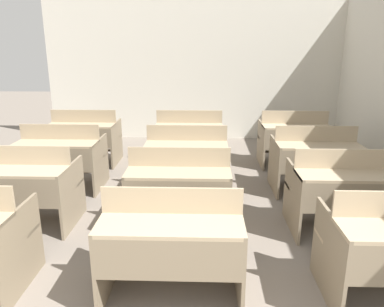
{
  "coord_description": "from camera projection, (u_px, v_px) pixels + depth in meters",
  "views": [
    {
      "loc": [
        0.22,
        -0.94,
        1.95
      ],
      "look_at": [
        0.09,
        3.12,
        0.77
      ],
      "focal_mm": 35.0,
      "sensor_mm": 36.0,
      "label": 1
    }
  ],
  "objects": [
    {
      "name": "bench_second_center",
      "position": [
        179.0,
        188.0,
        4.01
      ],
      "size": [
        1.08,
        0.76,
        0.91
      ],
      "color": "#7A6B54",
      "rests_on": "ground_plane"
    },
    {
      "name": "bench_front_center",
      "position": [
        172.0,
        242.0,
        2.91
      ],
      "size": [
        1.08,
        0.76,
        0.91
      ],
      "color": "#796A53",
      "rests_on": "ground_plane"
    },
    {
      "name": "bench_back_right",
      "position": [
        294.0,
        138.0,
        6.16
      ],
      "size": [
        1.08,
        0.76,
        0.91
      ],
      "color": "#83745D",
      "rests_on": "ground_plane"
    },
    {
      "name": "bench_back_left",
      "position": [
        84.0,
        136.0,
        6.26
      ],
      "size": [
        1.08,
        0.76,
        0.91
      ],
      "color": "#7B6C55",
      "rests_on": "ground_plane"
    },
    {
      "name": "bench_second_right",
      "position": [
        345.0,
        190.0,
        3.94
      ],
      "size": [
        1.08,
        0.76,
        0.91
      ],
      "color": "#7F6F58",
      "rests_on": "ground_plane"
    },
    {
      "name": "bench_third_center",
      "position": [
        187.0,
        157.0,
        5.09
      ],
      "size": [
        1.08,
        0.76,
        0.91
      ],
      "color": "#7C6D56",
      "rests_on": "ground_plane"
    },
    {
      "name": "bench_back_center",
      "position": [
        189.0,
        137.0,
        6.21
      ],
      "size": [
        1.08,
        0.76,
        0.91
      ],
      "color": "#7D6E57",
      "rests_on": "ground_plane"
    },
    {
      "name": "wall_back",
      "position": [
        194.0,
        71.0,
        7.74
      ],
      "size": [
        6.11,
        0.06,
        2.84
      ],
      "color": "beige",
      "rests_on": "ground_plane"
    },
    {
      "name": "bench_third_right",
      "position": [
        315.0,
        158.0,
        5.04
      ],
      "size": [
        1.08,
        0.76,
        0.91
      ],
      "color": "#7E6F58",
      "rests_on": "ground_plane"
    },
    {
      "name": "bench_third_left",
      "position": [
        61.0,
        156.0,
        5.15
      ],
      "size": [
        1.08,
        0.76,
        0.91
      ],
      "color": "#7C6D56",
      "rests_on": "ground_plane"
    },
    {
      "name": "bench_second_left",
      "position": [
        23.0,
        185.0,
        4.07
      ],
      "size": [
        1.08,
        0.76,
        0.91
      ],
      "color": "#7F7059",
      "rests_on": "ground_plane"
    }
  ]
}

